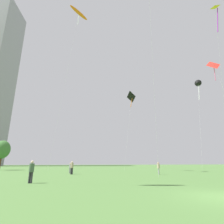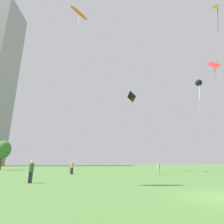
% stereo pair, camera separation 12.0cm
% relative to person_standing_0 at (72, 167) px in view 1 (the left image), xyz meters
% --- Properties ---
extents(person_standing_0, '(0.40, 0.40, 1.82)m').
position_rel_person_standing_0_xyz_m(person_standing_0, '(0.00, 0.00, 0.00)').
color(person_standing_0, '#2D2D33').
rests_on(person_standing_0, ground).
extents(person_standing_1, '(0.40, 0.40, 1.78)m').
position_rel_person_standing_0_xyz_m(person_standing_1, '(-3.35, -10.91, -0.02)').
color(person_standing_1, '#2D2D33').
rests_on(person_standing_1, ground).
extents(person_standing_2, '(0.38, 0.38, 1.69)m').
position_rel_person_standing_0_xyz_m(person_standing_2, '(12.20, -2.73, -0.07)').
color(person_standing_2, gray).
rests_on(person_standing_2, ground).
extents(person_standing_3, '(0.35, 0.35, 1.57)m').
position_rel_person_standing_0_xyz_m(person_standing_3, '(-0.26, 2.89, -0.14)').
color(person_standing_3, gray).
rests_on(person_standing_3, ground).
extents(kite_flying_1, '(5.46, 7.63, 21.85)m').
position_rel_person_standing_0_xyz_m(kite_flying_1, '(17.26, -12.04, 19.67)').
color(kite_flying_1, silver).
rests_on(kite_flying_1, ground).
extents(kite_flying_3, '(3.31, 2.55, 16.82)m').
position_rel_person_standing_0_xyz_m(kite_flying_3, '(12.39, 8.73, 14.92)').
color(kite_flying_3, silver).
rests_on(kite_flying_3, ground).
extents(kite_flying_4, '(6.13, 6.26, 34.48)m').
position_rel_person_standing_0_xyz_m(kite_flying_4, '(-0.46, 5.01, 32.32)').
color(kite_flying_4, silver).
rests_on(kite_flying_4, ground).
extents(kite_flying_5, '(3.07, 1.94, 19.03)m').
position_rel_person_standing_0_xyz_m(kite_flying_5, '(25.53, 2.77, 17.11)').
color(kite_flying_5, silver).
rests_on(kite_flying_5, ground).
extents(kite_flying_6, '(3.74, 2.98, 19.03)m').
position_rel_person_standing_0_xyz_m(kite_flying_6, '(23.02, -4.52, 16.79)').
color(kite_flying_6, silver).
rests_on(kite_flying_6, ground).
extents(park_tree_0, '(3.42, 3.42, 6.56)m').
position_rel_person_standing_0_xyz_m(park_tree_0, '(-15.76, 18.52, 3.43)').
color(park_tree_0, brown).
rests_on(park_tree_0, ground).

